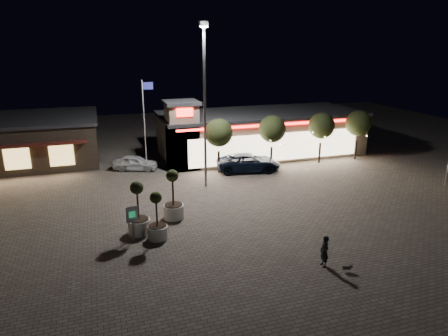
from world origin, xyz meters
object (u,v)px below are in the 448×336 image
object	(u,v)px
pedestrian	(324,251)
valet_sign	(132,217)
planter_left	(139,217)
pickup_truck	(248,162)
planter_mid	(157,224)
white_sedan	(135,163)

from	to	relation	value
pedestrian	valet_sign	size ratio (longest dim) A/B	0.78
pedestrian	planter_left	xyz separation A→B (m)	(-8.49, 6.63, 0.18)
pickup_truck	valet_sign	bearing A→B (deg)	144.18
valet_sign	pedestrian	bearing A→B (deg)	-32.54
planter_mid	valet_sign	world-z (taller)	planter_mid
pickup_truck	pedestrian	distance (m)	16.25
pickup_truck	planter_left	world-z (taller)	planter_left
planter_mid	valet_sign	distance (m)	1.49
pickup_truck	white_sedan	size ratio (longest dim) A/B	1.44
pickup_truck	planter_mid	world-z (taller)	planter_mid
planter_mid	valet_sign	xyz separation A→B (m)	(-1.36, 0.08, 0.59)
white_sedan	pickup_truck	bearing A→B (deg)	-89.28
pedestrian	valet_sign	xyz separation A→B (m)	(-8.92, 5.69, 0.66)
pedestrian	planter_mid	bearing A→B (deg)	-125.18
pickup_truck	planter_mid	distance (m)	14.29
planter_left	valet_sign	world-z (taller)	planter_left
pickup_truck	valet_sign	distance (m)	15.21
white_sedan	valet_sign	xyz separation A→B (m)	(-1.51, -13.79, 0.82)
planter_mid	pickup_truck	bearing A→B (deg)	47.29
planter_left	valet_sign	bearing A→B (deg)	-114.34
pedestrian	pickup_truck	bearing A→B (deg)	173.88
pedestrian	white_sedan	bearing A→B (deg)	-157.74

